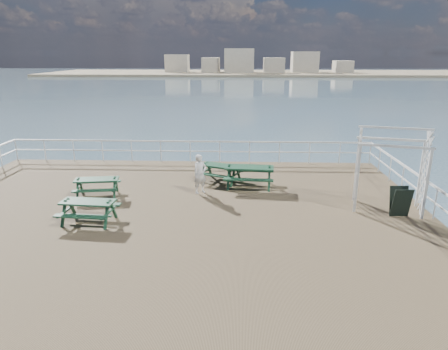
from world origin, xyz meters
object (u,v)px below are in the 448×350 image
at_px(picnic_table_d, 88,207).
at_px(person, 200,174).
at_px(picnic_table_b, 221,170).
at_px(trellis_arbor, 390,174).
at_px(picnic_table_c, 249,172).
at_px(picnic_table_a, 97,184).

bearing_deg(picnic_table_d, person, 46.17).
relative_size(picnic_table_b, trellis_arbor, 0.72).
bearing_deg(picnic_table_d, picnic_table_c, 40.50).
bearing_deg(picnic_table_a, picnic_table_d, -85.54).
height_order(picnic_table_b, picnic_table_d, picnic_table_d).
distance_m(picnic_table_b, picnic_table_d, 6.00).
bearing_deg(picnic_table_c, person, -151.50).
distance_m(picnic_table_a, person, 3.91).
xyz_separation_m(picnic_table_a, person, (3.87, 0.53, 0.26)).
height_order(picnic_table_a, picnic_table_c, picnic_table_c).
xyz_separation_m(picnic_table_b, person, (-0.73, -1.48, 0.24)).
distance_m(picnic_table_b, trellis_arbor, 6.64).
height_order(picnic_table_a, person, person).
distance_m(picnic_table_a, picnic_table_d, 2.50).
bearing_deg(picnic_table_c, picnic_table_a, -162.21).
relative_size(trellis_arbor, person, 1.89).
bearing_deg(trellis_arbor, picnic_table_a, -170.62).
bearing_deg(picnic_table_a, picnic_table_b, 14.90).
bearing_deg(picnic_table_c, trellis_arbor, -21.28).
bearing_deg(picnic_table_c, picnic_table_d, -139.46).
relative_size(picnic_table_b, picnic_table_c, 1.01).
relative_size(picnic_table_a, picnic_table_b, 0.85).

